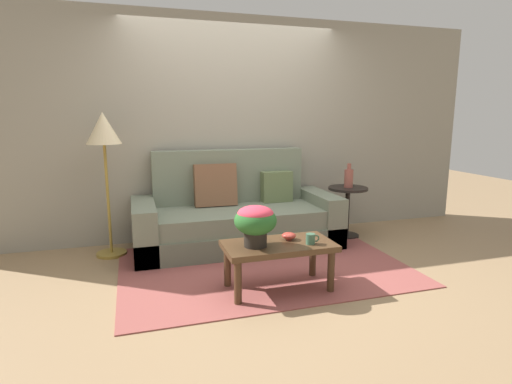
% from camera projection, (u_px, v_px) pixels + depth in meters
% --- Properties ---
extents(ground_plane, '(14.00, 14.00, 0.00)m').
position_uv_depth(ground_plane, '(264.00, 267.00, 4.01)').
color(ground_plane, '#997A56').
extents(wall_back, '(6.40, 0.12, 2.60)m').
position_uv_depth(wall_back, '(232.00, 129.00, 4.94)').
color(wall_back, gray).
rests_on(wall_back, ground).
extents(area_rug, '(2.72, 1.87, 0.01)m').
position_uv_depth(area_rug, '(263.00, 266.00, 4.03)').
color(area_rug, '#994C47').
rests_on(area_rug, ground).
extents(couch, '(2.25, 0.92, 1.07)m').
position_uv_depth(couch, '(236.00, 218.00, 4.64)').
color(couch, '#626B59').
rests_on(couch, ground).
extents(coffee_table, '(0.92, 0.48, 0.41)m').
position_uv_depth(coffee_table, '(279.00, 251.00, 3.45)').
color(coffee_table, '#442D1B').
rests_on(coffee_table, ground).
extents(side_table, '(0.47, 0.47, 0.61)m').
position_uv_depth(side_table, '(347.00, 203.00, 4.95)').
color(side_table, black).
rests_on(side_table, ground).
extents(floor_lamp, '(0.34, 0.34, 1.49)m').
position_uv_depth(floor_lamp, '(104.00, 139.00, 4.14)').
color(floor_lamp, olive).
rests_on(floor_lamp, ground).
extents(potted_plant, '(0.35, 0.35, 0.34)m').
position_uv_depth(potted_plant, '(255.00, 221.00, 3.31)').
color(potted_plant, black).
rests_on(potted_plant, coffee_table).
extents(coffee_mug, '(0.12, 0.08, 0.09)m').
position_uv_depth(coffee_mug, '(311.00, 239.00, 3.40)').
color(coffee_mug, '#3D664C').
rests_on(coffee_mug, coffee_table).
extents(snack_bowl, '(0.12, 0.12, 0.06)m').
position_uv_depth(snack_bowl, '(289.00, 236.00, 3.52)').
color(snack_bowl, '#B2382D').
rests_on(snack_bowl, coffee_table).
extents(table_vase, '(0.10, 0.10, 0.29)m').
position_uv_depth(table_vase, '(349.00, 178.00, 4.88)').
color(table_vase, '#934C42').
rests_on(table_vase, side_table).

